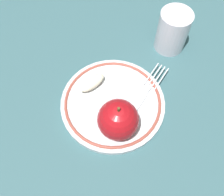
# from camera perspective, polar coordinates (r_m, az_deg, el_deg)

# --- Properties ---
(ground_plane) EXTENTS (2.00, 2.00, 0.00)m
(ground_plane) POSITION_cam_1_polar(r_m,az_deg,el_deg) (0.51, 1.20, -1.95)
(ground_plane) COLOR #365C62
(plate) EXTENTS (0.21, 0.21, 0.01)m
(plate) POSITION_cam_1_polar(r_m,az_deg,el_deg) (0.50, 0.00, -1.48)
(plate) COLOR silver
(plate) RESTS_ON ground_plane
(apple_red_whole) EXTENTS (0.07, 0.07, 0.08)m
(apple_red_whole) POSITION_cam_1_polar(r_m,az_deg,el_deg) (0.44, 1.40, -4.97)
(apple_red_whole) COLOR #AC1118
(apple_red_whole) RESTS_ON plate
(apple_slice_front) EXTENTS (0.06, 0.05, 0.02)m
(apple_slice_front) POSITION_cam_1_polar(r_m,az_deg,el_deg) (0.51, -4.66, 3.53)
(apple_slice_front) COLOR #F2EDCB
(apple_slice_front) RESTS_ON plate
(fork) EXTENTS (0.18, 0.05, 0.00)m
(fork) POSITION_cam_1_polar(r_m,az_deg,el_deg) (0.50, 6.71, -0.17)
(fork) COLOR silver
(fork) RESTS_ON plate
(drinking_glass) EXTENTS (0.07, 0.07, 0.09)m
(drinking_glass) POSITION_cam_1_polar(r_m,az_deg,el_deg) (0.57, 13.66, 14.64)
(drinking_glass) COLOR silver
(drinking_glass) RESTS_ON ground_plane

